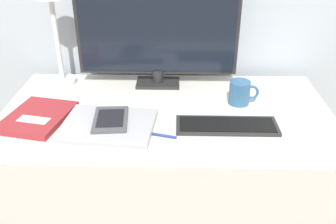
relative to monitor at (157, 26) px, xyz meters
name	(u,v)px	position (x,y,z in m)	size (l,w,h in m)	color
desk	(166,192)	(0.04, -0.24, -0.62)	(1.19, 0.66, 0.76)	silver
monitor	(157,26)	(0.00, 0.00, 0.00)	(0.64, 0.11, 0.46)	#262626
keyboard	(227,125)	(0.25, -0.34, -0.24)	(0.34, 0.12, 0.01)	#282828
laptop	(109,125)	(-0.15, -0.36, -0.23)	(0.32, 0.25, 0.02)	#A3A3A8
ereader	(111,119)	(-0.14, -0.35, -0.21)	(0.12, 0.18, 0.01)	#4C4C51
desk_lamp	(53,17)	(-0.40, 0.00, 0.03)	(0.12, 0.12, 0.40)	white
notebook	(38,117)	(-0.40, -0.31, -0.23)	(0.24, 0.28, 0.02)	maroon
coffee_mug	(240,92)	(0.31, -0.17, -0.20)	(0.11, 0.08, 0.09)	#336089
pen	(157,135)	(0.01, -0.40, -0.24)	(0.13, 0.04, 0.01)	navy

